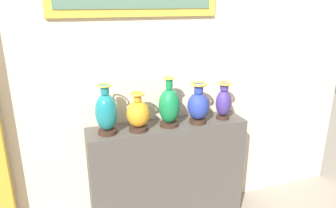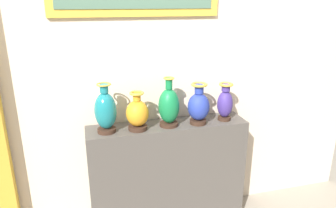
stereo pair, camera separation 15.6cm
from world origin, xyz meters
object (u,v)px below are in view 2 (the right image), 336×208
(vase_emerald, at_px, (169,106))
(vase_amber, at_px, (137,114))
(vase_cobalt, at_px, (199,106))
(vase_indigo, at_px, (225,103))
(vase_teal, at_px, (106,111))

(vase_emerald, bearing_deg, vase_amber, -177.02)
(vase_amber, xyz_separation_m, vase_emerald, (0.27, 0.01, 0.03))
(vase_cobalt, bearing_deg, vase_emerald, 175.49)
(vase_amber, height_order, vase_emerald, vase_emerald)
(vase_cobalt, distance_m, vase_indigo, 0.25)
(vase_teal, bearing_deg, vase_cobalt, -1.62)
(vase_indigo, bearing_deg, vase_emerald, -179.79)
(vase_indigo, bearing_deg, vase_amber, -178.83)
(vase_teal, relative_size, vase_amber, 1.25)
(vase_emerald, xyz_separation_m, vase_indigo, (0.51, 0.00, -0.01))
(vase_emerald, bearing_deg, vase_cobalt, -4.51)
(vase_emerald, bearing_deg, vase_teal, 179.81)
(vase_teal, bearing_deg, vase_indigo, 0.01)
(vase_emerald, xyz_separation_m, vase_cobalt, (0.25, -0.02, -0.01))
(vase_teal, xyz_separation_m, vase_cobalt, (0.77, -0.02, -0.02))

